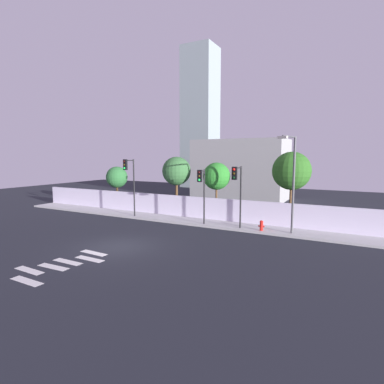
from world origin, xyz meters
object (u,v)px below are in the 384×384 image
Objects in this scene: roadside_tree_midleft at (176,171)px; roadside_tree_rightmost at (292,171)px; fire_hydrant at (261,225)px; traffic_light_center at (129,175)px; traffic_light_left at (237,184)px; street_lamp_curbside at (292,176)px; roadside_tree_leftmost at (117,177)px; roadside_tree_midright at (217,176)px; traffic_light_right at (202,185)px.

roadside_tree_rightmost is (10.38, 0.00, 0.25)m from roadside_tree_midleft.
traffic_light_center is at bearing -177.70° from fire_hydrant.
traffic_light_center reaches higher than traffic_light_left.
roadside_tree_midleft is (-11.03, 3.41, -0.06)m from street_lamp_curbside.
roadside_tree_leftmost is at bearing 164.58° from traffic_light_left.
fire_hydrant is 5.19m from roadside_tree_rightmost.
street_lamp_curbside is 18.65m from roadside_tree_leftmost.
roadside_tree_leftmost is 11.37m from roadside_tree_midright.
traffic_light_right is 0.98× the size of roadside_tree_leftmost.
traffic_light_center is 0.76× the size of street_lamp_curbside.
roadside_tree_rightmost is (12.81, 3.82, 0.50)m from traffic_light_center.
fire_hydrant is 16.89m from roadside_tree_leftmost.
street_lamp_curbside is (3.58, 0.66, 0.59)m from traffic_light_left.
traffic_light_center is 1.15× the size of roadside_tree_leftmost.
roadside_tree_midright reaches higher than traffic_light_right.
traffic_light_right is at bearing -40.19° from roadside_tree_midleft.
street_lamp_curbside is 11.54m from roadside_tree_midleft.
fire_hydrant is (4.53, 0.46, -2.72)m from traffic_light_right.
traffic_light_right is at bearing -174.23° from fire_hydrant.
roadside_tree_leftmost is 7.33m from roadside_tree_midleft.
street_lamp_curbside is 8.94× the size of fire_hydrant.
roadside_tree_leftmost is (-18.32, 3.41, -0.86)m from street_lamp_curbside.
traffic_light_right is 0.65× the size of street_lamp_curbside.
roadside_tree_leftmost is 17.70m from roadside_tree_rightmost.
street_lamp_curbside is at bearing -10.54° from roadside_tree_leftmost.
roadside_tree_midleft is (-9.05, 3.36, 3.48)m from fire_hydrant.
roadside_tree_leftmost is at bearing 168.39° from fire_hydrant.
roadside_tree_rightmost is (5.86, 3.81, 1.01)m from traffic_light_right.
roadside_tree_midright is at bearing 30.41° from traffic_light_center.
street_lamp_curbside is at bearing 1.74° from traffic_light_center.
roadside_tree_midleft reaches higher than traffic_light_right.
roadside_tree_leftmost is at bearing -180.00° from roadside_tree_rightmost.
traffic_light_left is at bearing -1.44° from traffic_light_center.
roadside_tree_rightmost is at bearing 33.05° from traffic_light_right.
traffic_light_right is 7.07m from roadside_tree_rightmost.
roadside_tree_midleft is (2.43, 3.82, 0.25)m from traffic_light_center.
traffic_light_left reaches higher than traffic_light_right.
traffic_light_center is 6.80× the size of fire_hydrant.
traffic_light_left is 5.07m from roadside_tree_rightmost.
traffic_light_left is 0.79× the size of roadside_tree_rightmost.
roadside_tree_midleft is at bearing 139.81° from traffic_light_right.
street_lamp_curbside is (6.51, 0.41, 0.81)m from traffic_light_right.
fire_hydrant is at bearing 2.30° from traffic_light_center.
roadside_tree_rightmost is (1.33, 3.36, 3.73)m from fire_hydrant.
fire_hydrant is 10.26m from roadside_tree_midleft.
roadside_tree_midleft is (7.29, 0.00, 0.80)m from roadside_tree_leftmost.
roadside_tree_rightmost reaches higher than traffic_light_center.
roadside_tree_leftmost is 0.89× the size of roadside_tree_midright.
traffic_light_right is at bearing -146.95° from roadside_tree_rightmost.
roadside_tree_leftmost is at bearing -180.00° from roadside_tree_midleft.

